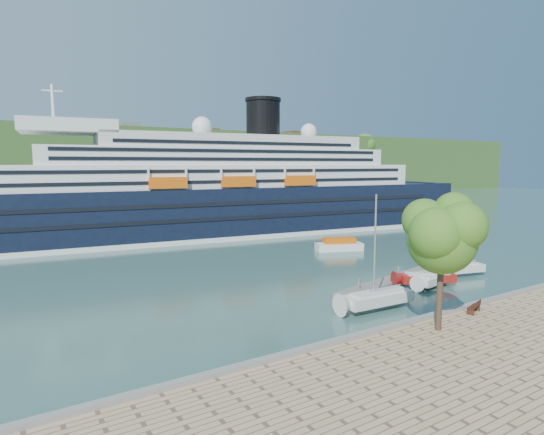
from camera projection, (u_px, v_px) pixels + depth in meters
The scene contains 12 objects.
ground at pixel (470, 318), 37.06m from camera, with size 400.00×400.00×0.00m, color #30564D.
far_hillside at pixel (97, 165), 157.61m from camera, with size 400.00×50.00×24.00m, color #375923.
quay_coping at pixel (472, 305), 36.76m from camera, with size 220.00×0.50×0.30m, color slate.
cruise_ship at pixel (203, 166), 77.81m from camera, with size 107.93×15.72×24.24m, color black, non-canonical shape.
park_bench at pixel (474, 306), 35.15m from camera, with size 1.66×0.68×1.06m, color #4E2616, non-canonical shape.
promenade_tree at pixel (441, 257), 31.00m from camera, with size 6.24×6.24×10.33m, color #32641A, non-canonical shape.
floating_pontoon at pixel (389, 281), 47.87m from camera, with size 16.34×2.00×0.36m, color gray, non-canonical shape.
sailboat_white_near at pixel (379, 255), 38.67m from camera, with size 7.37×2.05×9.51m, color silver, non-canonical shape.
sailboat_red at pixel (428, 247), 46.25m from camera, with size 6.35×1.76×8.21m, color maroon, non-canonical shape.
sailboat_white_far at pixel (460, 238), 50.36m from camera, with size 6.58×1.83×8.50m, color silver, non-canonical shape.
tender_launch at pixel (339, 244), 65.72m from camera, with size 6.80×2.32×1.88m, color #E05A0D, non-canonical shape.
sailboat_extra at pixel (436, 248), 46.14m from camera, with size 6.15×1.71×7.94m, color silver, non-canonical shape.
Camera 1 is at (-32.73, -21.77, 12.49)m, focal length 30.00 mm.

